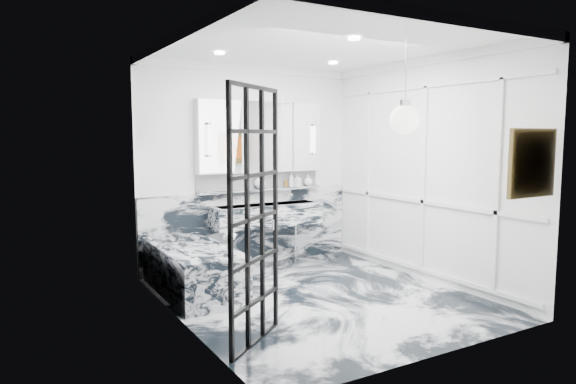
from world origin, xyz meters
TOP-DOWN VIEW (x-y plane):
  - floor at (0.00, 0.00)m, footprint 3.60×3.60m
  - ceiling at (0.00, 0.00)m, footprint 3.60×3.60m
  - wall_back at (0.00, 1.80)m, footprint 3.60×0.00m
  - wall_front at (0.00, -1.80)m, footprint 3.60×0.00m
  - wall_left at (-1.60, 0.00)m, footprint 0.00×3.60m
  - wall_right at (1.60, 0.00)m, footprint 0.00×3.60m
  - marble_clad_back at (0.00, 1.78)m, footprint 3.18×0.05m
  - marble_clad_left at (-1.59, 0.00)m, footprint 0.02×3.56m
  - panel_molding at (1.58, 0.00)m, footprint 0.03×3.40m
  - soap_bottle_a at (0.64, 1.71)m, footprint 0.09×0.09m
  - soap_bottle_b at (0.75, 1.71)m, footprint 0.10×0.10m
  - soap_bottle_c at (0.93, 1.71)m, footprint 0.15×0.15m
  - face_pot at (0.12, 1.71)m, footprint 0.16×0.16m
  - amber_bottle at (0.55, 1.71)m, footprint 0.04×0.04m
  - flower_vase at (-0.95, 0.33)m, footprint 0.08×0.08m
  - crittall_door at (-1.19, -0.78)m, footprint 0.72×0.57m
  - artwork at (1.20, -1.76)m, footprint 0.54×0.05m
  - pendant_light at (-0.01, -1.35)m, footprint 0.26×0.26m
  - trough_sink at (0.15, 1.55)m, footprint 1.60×0.45m
  - ledge at (0.15, 1.72)m, footprint 1.90×0.14m
  - subway_tile at (0.15, 1.78)m, footprint 1.90×0.03m
  - mirror_cabinet at (0.15, 1.73)m, footprint 1.90×0.16m
  - sconce_left at (-0.67, 1.63)m, footprint 0.07×0.07m
  - sconce_right at (0.97, 1.63)m, footprint 0.07×0.07m
  - bathtub at (-1.18, 0.90)m, footprint 0.75×1.65m

SIDE VIEW (x-z plane):
  - floor at x=0.00m, z-range 0.00..0.00m
  - bathtub at x=-1.18m, z-range 0.00..0.55m
  - marble_clad_back at x=0.00m, z-range 0.00..1.05m
  - flower_vase at x=-0.95m, z-range 0.55..0.67m
  - trough_sink at x=0.15m, z-range 0.58..0.88m
  - ledge at x=0.15m, z-range 1.05..1.09m
  - crittall_door at x=-1.19m, z-range 0.00..2.24m
  - amber_bottle at x=0.55m, z-range 1.09..1.19m
  - face_pot at x=0.12m, z-range 1.09..1.24m
  - soap_bottle_c at x=0.93m, z-range 1.09..1.25m
  - soap_bottle_b at x=0.75m, z-range 1.09..1.27m
  - soap_bottle_a at x=0.64m, z-range 1.09..1.29m
  - subway_tile at x=0.15m, z-range 1.09..1.32m
  - panel_molding at x=1.58m, z-range 0.15..2.45m
  - marble_clad_left at x=-1.59m, z-range 0.00..2.68m
  - wall_back at x=0.00m, z-range -0.40..3.20m
  - wall_front at x=0.00m, z-range -0.40..3.20m
  - wall_left at x=-1.60m, z-range -0.40..3.20m
  - wall_right at x=1.60m, z-range -0.40..3.20m
  - artwork at x=1.20m, z-range 1.31..1.85m
  - sconce_left at x=-0.67m, z-range 1.58..1.98m
  - sconce_right at x=0.97m, z-range 1.58..1.98m
  - mirror_cabinet at x=0.15m, z-range 1.32..2.32m
  - pendant_light at x=-0.01m, z-range 1.84..2.10m
  - ceiling at x=0.00m, z-range 2.80..2.80m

